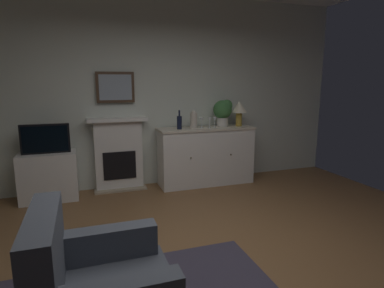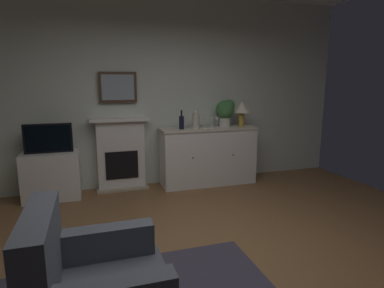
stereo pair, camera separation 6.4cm
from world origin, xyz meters
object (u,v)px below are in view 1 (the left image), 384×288
object	(u,v)px
sideboard_cabinet	(206,156)
potted_plant_small	(223,110)
wine_glass_left	(202,120)
fireplace_unit	(119,154)
wine_bottle	(179,122)
framed_picture	(115,87)
wine_glass_center	(210,120)
tv_set	(45,139)
tv_cabinet	(49,177)
wine_glass_right	(215,120)
table_lamp	(239,109)
vase_decorative	(194,120)

from	to	relation	value
sideboard_cabinet	potted_plant_small	distance (m)	0.78
wine_glass_left	potted_plant_small	world-z (taller)	potted_plant_small
fireplace_unit	wine_bottle	bearing A→B (deg)	-13.38
framed_picture	wine_glass_center	size ratio (longest dim) A/B	3.33
framed_picture	tv_set	size ratio (longest dim) A/B	0.89
wine_glass_center	potted_plant_small	bearing A→B (deg)	20.12
tv_set	wine_glass_left	bearing A→B (deg)	0.08
tv_cabinet	tv_set	size ratio (longest dim) A/B	1.21
fireplace_unit	wine_glass_right	bearing A→B (deg)	-6.79
fireplace_unit	wine_glass_right	xyz separation A→B (m)	(1.49, -0.18, 0.49)
table_lamp	potted_plant_small	xyz separation A→B (m)	(-0.26, 0.05, -0.02)
wine_glass_center	tv_cabinet	distance (m)	2.46
table_lamp	wine_glass_center	xyz separation A→B (m)	(-0.53, -0.06, -0.16)
fireplace_unit	potted_plant_small	xyz separation A→B (m)	(1.66, -0.13, 0.62)
wine_glass_left	vase_decorative	distance (m)	0.16
wine_glass_center	wine_glass_right	xyz separation A→B (m)	(0.11, 0.05, 0.00)
wine_glass_left	wine_glass_center	size ratio (longest dim) A/B	1.00
potted_plant_small	wine_glass_right	bearing A→B (deg)	-164.29
table_lamp	wine_glass_left	size ratio (longest dim) A/B	2.42
wine_glass_center	potted_plant_small	world-z (taller)	potted_plant_small
fireplace_unit	wine_glass_center	distance (m)	1.49
framed_picture	vase_decorative	distance (m)	1.26
sideboard_cabinet	wine_glass_right	bearing A→B (deg)	-0.33
sideboard_cabinet	wine_bottle	xyz separation A→B (m)	(-0.45, -0.04, 0.56)
fireplace_unit	wine_bottle	size ratio (longest dim) A/B	3.79
wine_bottle	wine_glass_left	distance (m)	0.38
wine_bottle	table_lamp	bearing A→B (deg)	2.07
table_lamp	potted_plant_small	size ratio (longest dim) A/B	0.93
table_lamp	tv_set	distance (m)	2.91
sideboard_cabinet	wine_glass_center	bearing A→B (deg)	-57.54
tv_cabinet	vase_decorative	bearing A→B (deg)	-1.77
fireplace_unit	table_lamp	distance (m)	2.03
sideboard_cabinet	wine_bottle	bearing A→B (deg)	-175.32
wine_glass_right	potted_plant_small	distance (m)	0.22
sideboard_cabinet	wine_glass_left	xyz separation A→B (m)	(-0.07, -0.00, 0.58)
wine_glass_right	table_lamp	bearing A→B (deg)	0.11
table_lamp	tv_cabinet	bearing A→B (deg)	179.70
tv_cabinet	sideboard_cabinet	bearing A→B (deg)	-0.37
wine_glass_left	wine_glass_right	xyz separation A→B (m)	(0.22, 0.00, 0.00)
framed_picture	sideboard_cabinet	xyz separation A→B (m)	(1.35, -0.22, -1.08)
framed_picture	sideboard_cabinet	bearing A→B (deg)	-9.36
framed_picture	wine_bottle	bearing A→B (deg)	-16.08
wine_glass_right	tv_set	distance (m)	2.48
wine_glass_right	tv_cabinet	world-z (taller)	wine_glass_right
table_lamp	wine_bottle	xyz separation A→B (m)	(-1.02, -0.04, -0.17)
wine_bottle	wine_glass_center	distance (m)	0.49
framed_picture	vase_decorative	bearing A→B (deg)	-13.62
tv_cabinet	potted_plant_small	size ratio (longest dim) A/B	1.74
table_lamp	potted_plant_small	distance (m)	0.27
fireplace_unit	tv_cabinet	bearing A→B (deg)	-170.55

